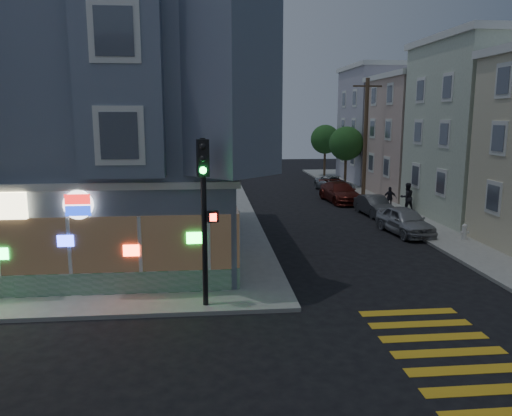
{
  "coord_description": "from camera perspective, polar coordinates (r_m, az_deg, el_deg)",
  "views": [
    {
      "loc": [
        0.03,
        -13.32,
        6.39
      ],
      "look_at": [
        1.81,
        5.16,
        2.94
      ],
      "focal_mm": 35.0,
      "sensor_mm": 36.0,
      "label": 1
    }
  ],
  "objects": [
    {
      "name": "row_house_c",
      "position": [
        43.02,
        21.62,
        7.48
      ],
      "size": [
        12.0,
        8.6,
        9.0
      ],
      "primitive_type": "cube",
      "color": "#BFA293",
      "rests_on": "sidewalk_ne"
    },
    {
      "name": "street_tree_far",
      "position": [
        52.8,
        7.91,
        7.77
      ],
      "size": [
        3.0,
        3.0,
        5.3
      ],
      "color": "#4C3826",
      "rests_on": "sidewalk_ne"
    },
    {
      "name": "fire_hydrant",
      "position": [
        27.6,
        22.72,
        -2.46
      ],
      "size": [
        0.47,
        0.27,
        0.81
      ],
      "color": "silver",
      "rests_on": "sidewalk_ne"
    },
    {
      "name": "parked_car_d",
      "position": [
        43.0,
        8.94,
        2.74
      ],
      "size": [
        2.78,
        4.97,
        1.31
      ],
      "primitive_type": "imported",
      "rotation": [
        0.0,
        0.0,
        0.13
      ],
      "color": "#9EA4A8",
      "rests_on": "ground"
    },
    {
      "name": "pedestrian_a",
      "position": [
        34.2,
        16.87,
        1.18
      ],
      "size": [
        1.0,
        0.82,
        1.9
      ],
      "primitive_type": "imported",
      "rotation": [
        0.0,
        0.0,
        3.26
      ],
      "color": "black",
      "rests_on": "sidewalk_ne"
    },
    {
      "name": "corner_building",
      "position": [
        25.05,
        -19.65,
        8.62
      ],
      "size": [
        14.6,
        14.6,
        11.4
      ],
      "color": "slate",
      "rests_on": "sidewalk_nw"
    },
    {
      "name": "row_house_d",
      "position": [
        51.18,
        17.08,
        8.97
      ],
      "size": [
        12.0,
        8.6,
        10.5
      ],
      "primitive_type": "cube",
      "color": "#A7A3B3",
      "rests_on": "sidewalk_ne"
    },
    {
      "name": "sidewalk_nw",
      "position": [
        39.27,
        -25.56,
        0.24
      ],
      "size": [
        33.0,
        42.0,
        0.15
      ],
      "primitive_type": "cube",
      "color": "gray",
      "rests_on": "ground"
    },
    {
      "name": "parked_car_b",
      "position": [
        33.16,
        13.37,
        0.26
      ],
      "size": [
        1.68,
        3.98,
        1.28
      ],
      "primitive_type": "imported",
      "rotation": [
        0.0,
        0.0,
        0.09
      ],
      "color": "#37393C",
      "rests_on": "ground"
    },
    {
      "name": "sidewalk_ne",
      "position": [
        43.43,
        26.52,
        1.06
      ],
      "size": [
        24.0,
        42.0,
        0.15
      ],
      "primitive_type": "cube",
      "color": "gray",
      "rests_on": "ground"
    },
    {
      "name": "street_tree_near",
      "position": [
        45.06,
        10.27,
        7.24
      ],
      "size": [
        3.0,
        3.0,
        5.3
      ],
      "color": "#4C3826",
      "rests_on": "sidewalk_ne"
    },
    {
      "name": "traffic_signal",
      "position": [
        15.98,
        -5.93,
        1.5
      ],
      "size": [
        0.68,
        0.62,
        5.54
      ],
      "rotation": [
        0.0,
        0.0,
        0.21
      ],
      "color": "black",
      "rests_on": "sidewalk_nw"
    },
    {
      "name": "parked_car_c",
      "position": [
        37.79,
        9.58,
        1.78
      ],
      "size": [
        2.53,
        5.25,
        1.47
      ],
      "primitive_type": "imported",
      "rotation": [
        0.0,
        0.0,
        0.09
      ],
      "color": "#5A1B14",
      "rests_on": "ground"
    },
    {
      "name": "utility_pole",
      "position": [
        39.22,
        12.4,
        7.96
      ],
      "size": [
        2.2,
        0.3,
        9.0
      ],
      "color": "#4C3826",
      "rests_on": "sidewalk_ne"
    },
    {
      "name": "pedestrian_b",
      "position": [
        34.9,
        15.05,
        1.12
      ],
      "size": [
        0.93,
        0.52,
        1.5
      ],
      "primitive_type": "imported",
      "rotation": [
        0.0,
        0.0,
        2.95
      ],
      "color": "black",
      "rests_on": "sidewalk_ne"
    },
    {
      "name": "ground",
      "position": [
        14.77,
        -5.25,
        -15.15
      ],
      "size": [
        120.0,
        120.0,
        0.0
      ],
      "primitive_type": "plane",
      "color": "black",
      "rests_on": "ground"
    },
    {
      "name": "parked_car_a",
      "position": [
        28.34,
        16.65,
        -1.41
      ],
      "size": [
        2.23,
        4.53,
        1.49
      ],
      "primitive_type": "imported",
      "rotation": [
        0.0,
        0.0,
        0.11
      ],
      "color": "#989AA0",
      "rests_on": "ground"
    }
  ]
}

